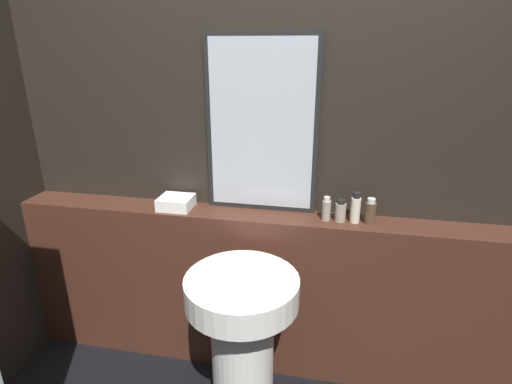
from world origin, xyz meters
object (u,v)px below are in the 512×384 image
Objects in this scene: shampoo_bottle at (326,209)px; towel_stack at (176,202)px; lotion_bottle at (356,209)px; pedestal_sink at (242,336)px; body_wash_bottle at (370,212)px; mirror at (262,126)px; conditioner_bottle at (340,211)px.

towel_stack is at bearing -180.00° from shampoo_bottle.
pedestal_sink is at bearing -138.61° from lotion_bottle.
towel_stack is 0.81m from shampoo_bottle.
body_wash_bottle reaches higher than pedestal_sink.
towel_stack is at bearing 137.40° from pedestal_sink.
pedestal_sink is at bearing -89.03° from mirror.
body_wash_bottle is at bearing -8.49° from mirror.
mirror reaches higher than body_wash_bottle.
lotion_bottle reaches higher than towel_stack.
shampoo_bottle is at bearing 180.00° from body_wash_bottle.
body_wash_bottle is (0.07, 0.00, -0.01)m from lotion_bottle.
towel_stack is 0.88m from conditioner_bottle.
conditioner_bottle reaches higher than pedestal_sink.
lotion_bottle reaches higher than pedestal_sink.
lotion_bottle is (0.07, 0.00, 0.02)m from conditioner_bottle.
shampoo_bottle reaches higher than conditioner_bottle.
shampoo_bottle is 1.09× the size of conditioner_bottle.
conditioner_bottle is at bearing 0.00° from towel_stack.
shampoo_bottle is 0.14m from lotion_bottle.
towel_stack is (-0.47, 0.43, 0.47)m from pedestal_sink.
conditioner_bottle is (0.42, 0.43, 0.49)m from pedestal_sink.
pedestal_sink is 0.79m from towel_stack.
mirror is at bearing 90.97° from pedestal_sink.
shampoo_bottle reaches higher than pedestal_sink.
shampoo_bottle is (0.35, -0.08, -0.40)m from mirror.
body_wash_bottle is (0.22, 0.00, 0.00)m from shampoo_bottle.
towel_stack is (-0.46, -0.08, -0.42)m from mirror.
conditioner_bottle is 0.15m from body_wash_bottle.
mirror is 0.54m from shampoo_bottle.
lotion_bottle is (0.50, -0.08, -0.38)m from mirror.
body_wash_bottle is at bearing 0.00° from shampoo_bottle.
conditioner_bottle is 0.72× the size of lotion_bottle.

